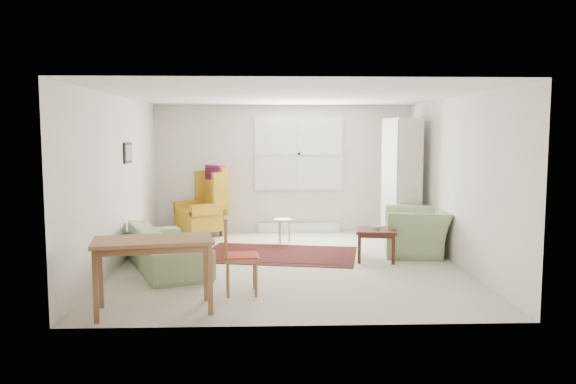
{
  "coord_description": "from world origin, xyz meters",
  "views": [
    {
      "loc": [
        -0.31,
        -8.28,
        1.95
      ],
      "look_at": [
        0.0,
        0.3,
        1.05
      ],
      "focal_mm": 35.0,
      "sensor_mm": 36.0,
      "label": 1
    }
  ],
  "objects_px": {
    "wingback_chair": "(200,201)",
    "desk_chair": "(241,255)",
    "sofa": "(166,239)",
    "coffee_table": "(376,245)",
    "cabinet": "(402,180)",
    "desk": "(154,275)",
    "stool": "(283,230)",
    "armchair": "(417,227)"
  },
  "relations": [
    {
      "from": "coffee_table",
      "to": "desk",
      "type": "xyz_separation_m",
      "value": [
        -2.91,
        -2.38,
        0.16
      ]
    },
    {
      "from": "stool",
      "to": "desk_chair",
      "type": "bearing_deg",
      "value": -100.43
    },
    {
      "from": "coffee_table",
      "to": "stool",
      "type": "distance_m",
      "value": 2.04
    },
    {
      "from": "cabinet",
      "to": "desk",
      "type": "height_order",
      "value": "cabinet"
    },
    {
      "from": "stool",
      "to": "cabinet",
      "type": "distance_m",
      "value": 2.32
    },
    {
      "from": "armchair",
      "to": "sofa",
      "type": "bearing_deg",
      "value": -68.03
    },
    {
      "from": "sofa",
      "to": "coffee_table",
      "type": "relative_size",
      "value": 3.56
    },
    {
      "from": "armchair",
      "to": "wingback_chair",
      "type": "relative_size",
      "value": 0.85
    },
    {
      "from": "wingback_chair",
      "to": "stool",
      "type": "bearing_deg",
      "value": 31.22
    },
    {
      "from": "desk",
      "to": "wingback_chair",
      "type": "bearing_deg",
      "value": 90.55
    },
    {
      "from": "desk",
      "to": "desk_chair",
      "type": "xyz_separation_m",
      "value": [
        0.92,
        0.65,
        0.07
      ]
    },
    {
      "from": "sofa",
      "to": "desk",
      "type": "distance_m",
      "value": 2.0
    },
    {
      "from": "sofa",
      "to": "wingback_chair",
      "type": "bearing_deg",
      "value": -26.5
    },
    {
      "from": "armchair",
      "to": "coffee_table",
      "type": "xyz_separation_m",
      "value": [
        -0.75,
        -0.44,
        -0.2
      ]
    },
    {
      "from": "coffee_table",
      "to": "desk",
      "type": "bearing_deg",
      "value": -140.65
    },
    {
      "from": "wingback_chair",
      "to": "coffee_table",
      "type": "height_order",
      "value": "wingback_chair"
    },
    {
      "from": "wingback_chair",
      "to": "desk",
      "type": "distance_m",
      "value": 4.58
    },
    {
      "from": "armchair",
      "to": "stool",
      "type": "xyz_separation_m",
      "value": [
        -2.14,
        1.04,
        -0.23
      ]
    },
    {
      "from": "sofa",
      "to": "coffee_table",
      "type": "distance_m",
      "value": 3.16
    },
    {
      "from": "cabinet",
      "to": "desk",
      "type": "xyz_separation_m",
      "value": [
        -3.66,
        -3.92,
        -0.7
      ]
    },
    {
      "from": "cabinet",
      "to": "desk_chair",
      "type": "distance_m",
      "value": 4.31
    },
    {
      "from": "wingback_chair",
      "to": "stool",
      "type": "height_order",
      "value": "wingback_chair"
    },
    {
      "from": "desk",
      "to": "desk_chair",
      "type": "distance_m",
      "value": 1.13
    },
    {
      "from": "armchair",
      "to": "coffee_table",
      "type": "height_order",
      "value": "armchair"
    },
    {
      "from": "desk_chair",
      "to": "cabinet",
      "type": "bearing_deg",
      "value": -45.11
    },
    {
      "from": "coffee_table",
      "to": "desk_chair",
      "type": "xyz_separation_m",
      "value": [
        -1.98,
        -1.73,
        0.23
      ]
    },
    {
      "from": "wingback_chair",
      "to": "desk_chair",
      "type": "height_order",
      "value": "wingback_chair"
    },
    {
      "from": "wingback_chair",
      "to": "cabinet",
      "type": "bearing_deg",
      "value": 45.47
    },
    {
      "from": "sofa",
      "to": "coffee_table",
      "type": "xyz_separation_m",
      "value": [
        3.13,
        0.4,
        -0.19
      ]
    },
    {
      "from": "wingback_chair",
      "to": "desk_chair",
      "type": "bearing_deg",
      "value": -20.73
    },
    {
      "from": "stool",
      "to": "desk",
      "type": "relative_size",
      "value": 0.34
    },
    {
      "from": "desk",
      "to": "desk_chair",
      "type": "height_order",
      "value": "desk_chair"
    },
    {
      "from": "wingback_chair",
      "to": "desk_chair",
      "type": "relative_size",
      "value": 1.42
    },
    {
      "from": "cabinet",
      "to": "coffee_table",
      "type": "bearing_deg",
      "value": -122.07
    },
    {
      "from": "armchair",
      "to": "desk_chair",
      "type": "xyz_separation_m",
      "value": [
        -2.74,
        -2.17,
        0.03
      ]
    },
    {
      "from": "desk_chair",
      "to": "sofa",
      "type": "bearing_deg",
      "value": 35.54
    },
    {
      "from": "cabinet",
      "to": "desk",
      "type": "distance_m",
      "value": 5.41
    },
    {
      "from": "stool",
      "to": "desk_chair",
      "type": "distance_m",
      "value": 3.28
    },
    {
      "from": "coffee_table",
      "to": "desk",
      "type": "distance_m",
      "value": 3.76
    },
    {
      "from": "sofa",
      "to": "armchair",
      "type": "bearing_deg",
      "value": -100.3
    },
    {
      "from": "stool",
      "to": "cabinet",
      "type": "height_order",
      "value": "cabinet"
    },
    {
      "from": "armchair",
      "to": "coffee_table",
      "type": "relative_size",
      "value": 1.89
    }
  ]
}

